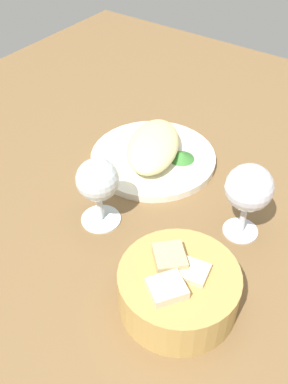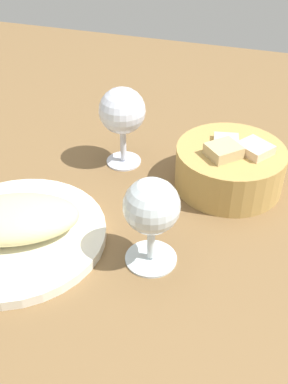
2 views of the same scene
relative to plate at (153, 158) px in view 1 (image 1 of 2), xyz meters
The scene contains 7 objects.
ground_plane 17.21cm from the plate, 42.27° to the left, with size 140.00×140.00×2.00cm, color brown.
plate is the anchor object (origin of this frame).
omelette 2.87cm from the plate, ahead, with size 17.14×9.45×4.34cm, color beige.
lettuce_garnish 5.64cm from the plate, 114.10° to the left, with size 4.90×4.90×1.44cm, color #387B30.
bread_basket 32.38cm from the plate, 40.46° to the left, with size 16.27×16.27×8.12cm.
wine_glass_near 19.59cm from the plate, ahead, with size 6.82×6.82×12.10cm.
wine_glass_far 24.52cm from the plate, 72.17° to the left, with size 7.30×7.30×13.06cm.
Camera 1 is at (43.47, 26.38, 52.59)cm, focal length 41.57 mm.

